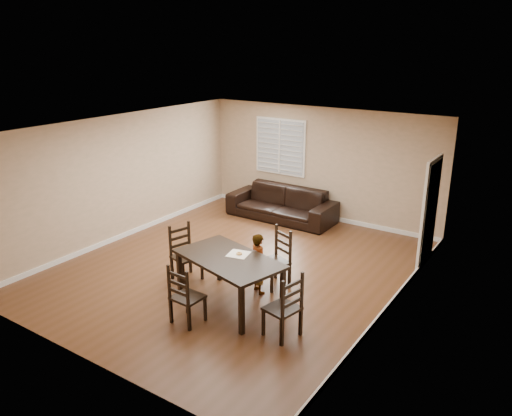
% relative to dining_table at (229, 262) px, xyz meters
% --- Properties ---
extents(ground, '(7.00, 7.00, 0.00)m').
position_rel_dining_table_xyz_m(ground, '(-0.74, 1.19, -0.75)').
color(ground, '#56321D').
rests_on(ground, ground).
extents(room, '(6.04, 7.04, 2.72)m').
position_rel_dining_table_xyz_m(room, '(-0.70, 1.37, 1.05)').
color(room, tan).
rests_on(room, ground).
extents(dining_table, '(1.99, 1.43, 0.84)m').
position_rel_dining_table_xyz_m(dining_table, '(0.00, 0.00, 0.00)').
color(dining_table, black).
rests_on(dining_table, ground).
extents(chair_near, '(0.61, 0.59, 1.05)m').
position_rel_dining_table_xyz_m(chair_near, '(0.30, 1.09, -0.27)').
color(chair_near, black).
rests_on(chair_near, ground).
extents(chair_far, '(0.46, 0.43, 0.98)m').
position_rel_dining_table_xyz_m(chair_far, '(-0.21, -0.91, -0.31)').
color(chair_far, black).
rests_on(chair_far, ground).
extents(chair_left, '(0.54, 0.56, 1.03)m').
position_rel_dining_table_xyz_m(chair_left, '(-1.31, 0.34, -0.29)').
color(chair_left, black).
rests_on(chair_left, ground).
extents(chair_right, '(0.52, 0.55, 1.03)m').
position_rel_dining_table_xyz_m(chair_right, '(1.31, -0.34, -0.29)').
color(chair_right, black).
rests_on(chair_right, ground).
extents(child, '(0.47, 0.41, 1.07)m').
position_rel_dining_table_xyz_m(child, '(0.16, 0.63, -0.21)').
color(child, gray).
rests_on(child, ground).
extents(napkin, '(0.40, 0.40, 0.00)m').
position_rel_dining_table_xyz_m(napkin, '(0.05, 0.19, 0.09)').
color(napkin, '#F0E4CE').
rests_on(napkin, dining_table).
extents(donut, '(0.10, 0.10, 0.04)m').
position_rel_dining_table_xyz_m(donut, '(0.07, 0.19, 0.11)').
color(donut, '#CA9048').
rests_on(donut, napkin).
extents(sofa, '(2.65, 1.05, 0.77)m').
position_rel_dining_table_xyz_m(sofa, '(-1.44, 4.08, -0.37)').
color(sofa, black).
rests_on(sofa, ground).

